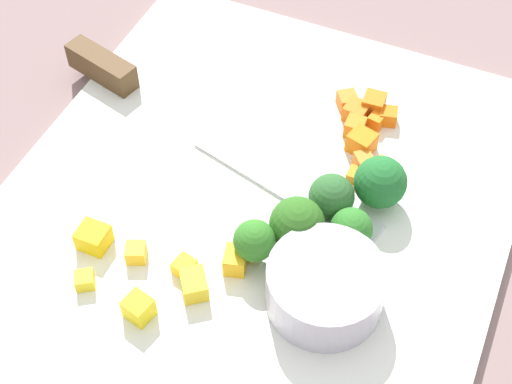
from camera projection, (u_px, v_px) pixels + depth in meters
ground_plane at (256, 210)px, 0.57m from camera, size 4.00×4.00×0.00m
cutting_board at (256, 205)px, 0.57m from camera, size 0.42×0.37×0.01m
prep_bowl at (325, 287)px, 0.50m from camera, size 0.08×0.08×0.04m
chef_knife at (152, 98)px, 0.62m from camera, size 0.10×0.31×0.02m
carrot_dice_0 at (381, 169)px, 0.57m from camera, size 0.02×0.02×0.01m
carrot_dice_1 at (356, 112)px, 0.61m from camera, size 0.02×0.02×0.01m
carrot_dice_2 at (355, 175)px, 0.57m from camera, size 0.01×0.01×0.01m
carrot_dice_3 at (364, 162)px, 0.58m from camera, size 0.02×0.02×0.01m
carrot_dice_4 at (374, 105)px, 0.62m from camera, size 0.02×0.02×0.02m
carrot_dice_5 at (347, 101)px, 0.62m from camera, size 0.02×0.02×0.01m
carrot_dice_6 at (376, 121)px, 0.61m from camera, size 0.01×0.01×0.01m
carrot_dice_7 at (388, 116)px, 0.61m from camera, size 0.02×0.02×0.01m
carrot_dice_8 at (355, 127)px, 0.60m from camera, size 0.02×0.02×0.01m
carrot_dice_9 at (368, 184)px, 0.57m from camera, size 0.02×0.02×0.01m
carrot_dice_10 at (362, 142)px, 0.59m from camera, size 0.02×0.02×0.02m
pepper_dice_0 at (139, 308)px, 0.50m from camera, size 0.02×0.02×0.02m
pepper_dice_1 at (136, 253)px, 0.53m from camera, size 0.02×0.02×0.01m
pepper_dice_2 at (184, 266)px, 0.52m from camera, size 0.02×0.02×0.01m
pepper_dice_3 at (235, 260)px, 0.52m from camera, size 0.02×0.02×0.02m
pepper_dice_4 at (194, 285)px, 0.51m from camera, size 0.03×0.03×0.02m
pepper_dice_5 at (94, 238)px, 0.53m from camera, size 0.02×0.02×0.02m
pepper_dice_6 at (85, 280)px, 0.51m from camera, size 0.02×0.02×0.01m
broccoli_floret_0 at (254, 241)px, 0.51m from camera, size 0.03×0.03×0.04m
broccoli_floret_1 at (297, 225)px, 0.52m from camera, size 0.04×0.04×0.04m
broccoli_floret_2 at (331, 197)px, 0.54m from camera, size 0.03×0.03×0.04m
broccoli_floret_3 at (380, 183)px, 0.55m from camera, size 0.04×0.04×0.04m
broccoli_floret_4 at (351, 229)px, 0.53m from camera, size 0.03×0.03×0.03m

